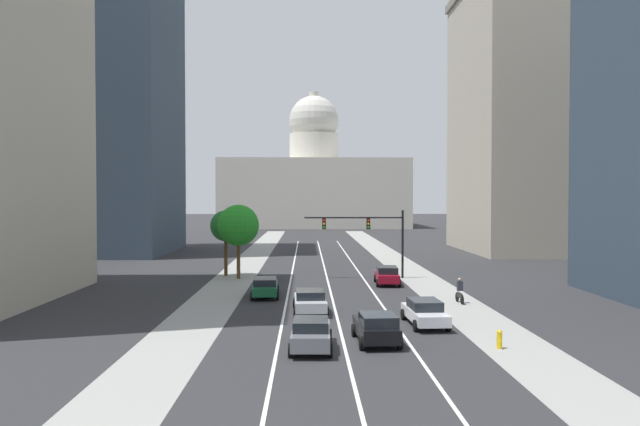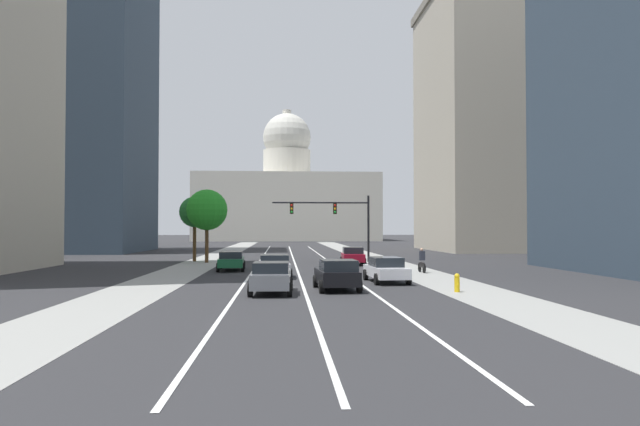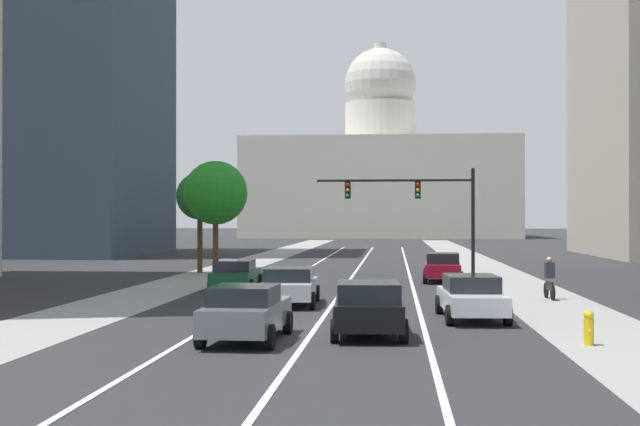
% 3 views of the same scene
% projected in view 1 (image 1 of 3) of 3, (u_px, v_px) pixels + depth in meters
% --- Properties ---
extents(ground_plane, '(400.00, 400.00, 0.00)m').
position_uv_depth(ground_plane, '(322.00, 260.00, 70.61)').
color(ground_plane, '#2B2B2D').
extents(sidewalk_left, '(3.70, 130.00, 0.01)m').
position_uv_depth(sidewalk_left, '(247.00, 264.00, 65.43)').
color(sidewalk_left, gray).
rests_on(sidewalk_left, ground).
extents(sidewalk_right, '(3.70, 130.00, 0.01)m').
position_uv_depth(sidewalk_right, '(400.00, 264.00, 65.79)').
color(sidewalk_right, gray).
rests_on(sidewalk_right, ground).
extents(lane_stripe_left, '(0.16, 90.00, 0.01)m').
position_uv_depth(lane_stripe_left, '(291.00, 276.00, 55.55)').
color(lane_stripe_left, white).
rests_on(lane_stripe_left, ground).
extents(lane_stripe_center, '(0.16, 90.00, 0.01)m').
position_uv_depth(lane_stripe_center, '(327.00, 276.00, 55.62)').
color(lane_stripe_center, white).
rests_on(lane_stripe_center, ground).
extents(lane_stripe_right, '(0.16, 90.00, 0.01)m').
position_uv_depth(lane_stripe_right, '(362.00, 276.00, 55.69)').
color(lane_stripe_right, white).
rests_on(lane_stripe_right, ground).
extents(office_tower_far_left, '(17.53, 20.19, 51.10)m').
position_uv_depth(office_tower_far_left, '(104.00, 56.00, 78.99)').
color(office_tower_far_left, '#334251').
rests_on(office_tower_far_left, ground).
extents(office_tower_far_right, '(20.67, 23.14, 36.24)m').
position_uv_depth(office_tower_far_right, '(541.00, 116.00, 81.69)').
color(office_tower_far_right, '#B7AD99').
rests_on(office_tower_far_right, ground).
extents(capitol_building, '(44.93, 27.88, 33.50)m').
position_uv_depth(capitol_building, '(314.00, 186.00, 152.29)').
color(capitol_building, beige).
rests_on(capitol_building, ground).
extents(car_black, '(2.20, 4.23, 1.55)m').
position_uv_depth(car_black, '(376.00, 327.00, 29.92)').
color(car_black, black).
rests_on(car_black, ground).
extents(car_green, '(2.12, 4.80, 1.40)m').
position_uv_depth(car_green, '(265.00, 286.00, 44.05)').
color(car_green, '#14512D').
rests_on(car_green, ground).
extents(car_white, '(2.16, 4.77, 1.44)m').
position_uv_depth(car_white, '(425.00, 312.00, 34.20)').
color(car_white, silver).
rests_on(car_white, ground).
extents(car_crimson, '(2.14, 4.29, 1.50)m').
position_uv_depth(car_crimson, '(387.00, 275.00, 50.20)').
color(car_crimson, maroon).
rests_on(car_crimson, ground).
extents(car_silver, '(2.24, 4.56, 1.43)m').
position_uv_depth(car_silver, '(310.00, 300.00, 37.99)').
color(car_silver, '#B2B5BA').
rests_on(car_silver, ground).
extents(car_gray, '(2.09, 4.41, 1.50)m').
position_uv_depth(car_gray, '(311.00, 333.00, 28.69)').
color(car_gray, slate).
rests_on(car_gray, ground).
extents(traffic_signal_mast, '(8.85, 0.39, 6.06)m').
position_uv_depth(traffic_signal_mast, '(370.00, 230.00, 54.08)').
color(traffic_signal_mast, black).
rests_on(traffic_signal_mast, ground).
extents(fire_hydrant, '(0.26, 0.35, 0.91)m').
position_uv_depth(fire_hydrant, '(499.00, 339.00, 28.87)').
color(fire_hydrant, yellow).
rests_on(fire_hydrant, ground).
extents(cyclist, '(0.38, 1.70, 1.72)m').
position_uv_depth(cyclist, '(460.00, 291.00, 41.33)').
color(cyclist, black).
rests_on(cyclist, ground).
extents(street_tree_mid_left, '(2.84, 2.84, 6.02)m').
position_uv_depth(street_tree_mid_left, '(226.00, 226.00, 55.80)').
color(street_tree_mid_left, '#51381E').
rests_on(street_tree_mid_left, ground).
extents(street_tree_near_left, '(3.67, 3.67, 6.57)m').
position_uv_depth(street_tree_near_left, '(238.00, 226.00, 53.82)').
color(street_tree_near_left, '#51381E').
rests_on(street_tree_near_left, ground).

